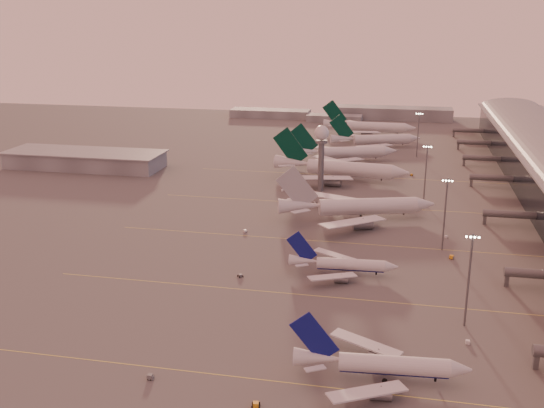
# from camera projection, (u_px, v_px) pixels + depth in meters

# --- Properties ---
(ground) EXTENTS (700.00, 700.00, 0.00)m
(ground) POSITION_uv_depth(u_px,v_px,m) (245.00, 305.00, 174.12)
(ground) COLOR #545151
(ground) RESTS_ON ground
(taxiway_markings) EXTENTS (180.00, 185.25, 0.02)m
(taxiway_markings) POSITION_uv_depth(u_px,v_px,m) (368.00, 243.00, 220.77)
(taxiway_markings) COLOR #E3D550
(taxiway_markings) RESTS_ON ground
(hangar) EXTENTS (82.00, 27.00, 8.50)m
(hangar) POSITION_uv_depth(u_px,v_px,m) (85.00, 159.00, 327.43)
(hangar) COLOR slate
(hangar) RESTS_ON ground
(radar_tower) EXTENTS (6.40, 6.40, 31.10)m
(radar_tower) POSITION_uv_depth(u_px,v_px,m) (321.00, 145.00, 279.56)
(radar_tower) COLOR #5A5D62
(radar_tower) RESTS_ON ground
(mast_a) EXTENTS (3.60, 0.56, 25.00)m
(mast_a) POSITION_uv_depth(u_px,v_px,m) (469.00, 276.00, 158.87)
(mast_a) COLOR #5A5D62
(mast_a) RESTS_ON ground
(mast_b) EXTENTS (3.60, 0.56, 25.00)m
(mast_b) POSITION_uv_depth(u_px,v_px,m) (445.00, 211.00, 211.00)
(mast_b) COLOR #5A5D62
(mast_b) RESTS_ON ground
(mast_c) EXTENTS (3.60, 0.56, 25.00)m
(mast_c) POSITION_uv_depth(u_px,v_px,m) (426.00, 171.00, 263.53)
(mast_c) COLOR #5A5D62
(mast_c) RESTS_ON ground
(mast_d) EXTENTS (3.60, 0.56, 25.00)m
(mast_d) POSITION_uv_depth(u_px,v_px,m) (418.00, 133.00, 348.27)
(mast_d) COLOR #5A5D62
(mast_d) RESTS_ON ground
(distant_horizon) EXTENTS (165.00, 37.50, 9.00)m
(distant_horizon) POSITION_uv_depth(u_px,v_px,m) (353.00, 114.00, 477.24)
(distant_horizon) COLOR slate
(distant_horizon) RESTS_ON ground
(narrowbody_near) EXTENTS (39.34, 31.32, 15.37)m
(narrowbody_near) POSITION_uv_depth(u_px,v_px,m) (381.00, 367.00, 137.96)
(narrowbody_near) COLOR silver
(narrowbody_near) RESTS_ON ground
(narrowbody_mid) EXTENTS (34.13, 27.19, 13.33)m
(narrowbody_mid) POSITION_uv_depth(u_px,v_px,m) (343.00, 266.00, 194.00)
(narrowbody_mid) COLOR silver
(narrowbody_mid) RESTS_ON ground
(widebody_white) EXTENTS (60.37, 47.67, 21.87)m
(widebody_white) POSITION_uv_depth(u_px,v_px,m) (358.00, 210.00, 245.44)
(widebody_white) COLOR silver
(widebody_white) RESTS_ON ground
(greentail_a) EXTENTS (66.18, 53.18, 24.07)m
(greentail_a) POSITION_uv_depth(u_px,v_px,m) (341.00, 171.00, 303.18)
(greentail_a) COLOR silver
(greentail_a) RESTS_ON ground
(greentail_b) EXTENTS (56.68, 45.03, 21.37)m
(greentail_b) POSITION_uv_depth(u_px,v_px,m) (344.00, 155.00, 340.53)
(greentail_b) COLOR silver
(greentail_b) RESTS_ON ground
(greentail_c) EXTENTS (53.62, 42.62, 20.16)m
(greentail_c) POSITION_uv_depth(u_px,v_px,m) (376.00, 141.00, 376.54)
(greentail_c) COLOR silver
(greentail_c) RESTS_ON ground
(greentail_d) EXTENTS (61.04, 49.31, 22.17)m
(greentail_d) POSITION_uv_depth(u_px,v_px,m) (369.00, 129.00, 415.39)
(greentail_d) COLOR silver
(greentail_d) RESTS_ON ground
(gsv_truck_a) EXTENTS (6.08, 2.36, 2.45)m
(gsv_truck_a) POSITION_uv_depth(u_px,v_px,m) (152.00, 375.00, 138.53)
(gsv_truck_a) COLOR #5A5D5F
(gsv_truck_a) RESTS_ON ground
(gsv_tug_near) EXTENTS (2.90, 4.21, 1.12)m
(gsv_tug_near) POSITION_uv_depth(u_px,v_px,m) (256.00, 405.00, 128.89)
(gsv_tug_near) COLOR orange
(gsv_tug_near) RESTS_ON ground
(gsv_catering_a) EXTENTS (4.85, 2.39, 3.93)m
(gsv_catering_a) POSITION_uv_depth(u_px,v_px,m) (469.00, 337.00, 153.16)
(gsv_catering_a) COLOR silver
(gsv_catering_a) RESTS_ON ground
(gsv_tug_mid) EXTENTS (3.53, 3.59, 0.90)m
(gsv_tug_mid) POSITION_uv_depth(u_px,v_px,m) (240.00, 276.00, 192.43)
(gsv_tug_mid) COLOR #5A5D5F
(gsv_tug_mid) RESTS_ON ground
(gsv_truck_b) EXTENTS (6.61, 4.43, 2.52)m
(gsv_truck_b) POSITION_uv_depth(u_px,v_px,m) (453.00, 256.00, 206.20)
(gsv_truck_b) COLOR orange
(gsv_truck_b) RESTS_ON ground
(gsv_truck_c) EXTENTS (4.90, 5.05, 2.09)m
(gsv_truck_c) POSITION_uv_depth(u_px,v_px,m) (246.00, 229.00, 231.61)
(gsv_truck_c) COLOR silver
(gsv_truck_c) RESTS_ON ground
(gsv_catering_b) EXTENTS (4.82, 3.05, 3.66)m
(gsv_catering_b) POSITION_uv_depth(u_px,v_px,m) (447.00, 233.00, 225.34)
(gsv_catering_b) COLOR silver
(gsv_catering_b) RESTS_ON ground
(gsv_tug_far) EXTENTS (3.51, 3.26, 0.86)m
(gsv_tug_far) POSITION_uv_depth(u_px,v_px,m) (315.00, 203.00, 265.95)
(gsv_tug_far) COLOR silver
(gsv_tug_far) RESTS_ON ground
(gsv_truck_d) EXTENTS (3.47, 5.50, 2.09)m
(gsv_truck_d) POSITION_uv_depth(u_px,v_px,m) (282.00, 189.00, 284.55)
(gsv_truck_d) COLOR silver
(gsv_truck_d) RESTS_ON ground
(gsv_tug_hangar) EXTENTS (3.35, 2.42, 0.87)m
(gsv_tug_hangar) POSITION_uv_depth(u_px,v_px,m) (412.00, 175.00, 311.90)
(gsv_tug_hangar) COLOR orange
(gsv_tug_hangar) RESTS_ON ground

